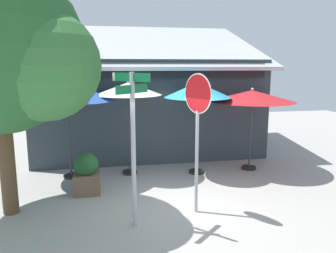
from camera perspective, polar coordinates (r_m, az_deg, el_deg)
The scene contains 10 objects.
ground_plane at distance 8.09m, azimuth 1.80°, elevation -13.11°, with size 28.00×28.00×0.10m, color #9E9B93.
cafe_building at distance 13.04m, azimuth -3.88°, elevation 4.25°, with size 8.29×5.58×4.89m.
street_sign_post at distance 6.42m, azimuth -6.03°, elevation -1.37°, with size 0.67×0.69×3.06m.
stop_sign at distance 6.99m, azimuth 5.06°, elevation 1.84°, with size 0.36×0.77×3.02m.
patio_umbrella_royal_blue_left at distance 9.63m, azimuth -16.94°, elevation 5.69°, with size 2.68×2.68×2.79m.
patio_umbrella_ivory_center at distance 9.62m, azimuth -6.81°, elevation 6.25°, with size 1.92×1.92×2.78m.
patio_umbrella_teal_right at distance 9.64m, azimuth 5.07°, elevation 6.09°, with size 1.93×1.93×2.77m.
patio_umbrella_crimson_far_right at distance 10.33m, azimuth 14.19°, elevation 5.01°, with size 2.55×2.55×2.52m.
shade_tree at distance 7.52m, azimuth -25.99°, elevation 11.44°, with size 3.80×3.49×5.27m.
sidewalk_planter at distance 8.68m, azimuth -13.73°, elevation -7.86°, with size 0.65×0.65×1.04m.
Camera 1 is at (-1.61, -7.24, 3.18)m, focal length 35.60 mm.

